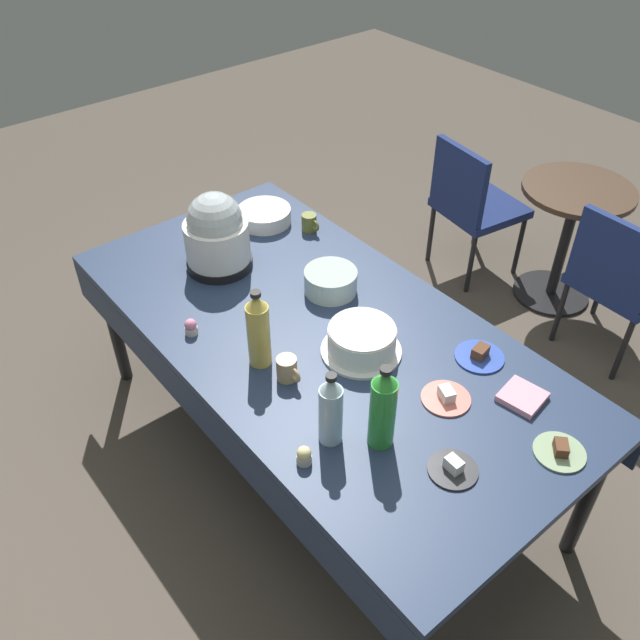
{
  "coord_description": "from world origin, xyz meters",
  "views": [
    {
      "loc": [
        1.54,
        -1.26,
        2.48
      ],
      "look_at": [
        0.0,
        0.0,
        0.8
      ],
      "focal_mm": 37.63,
      "sensor_mm": 36.0,
      "label": 1
    }
  ],
  "objects_px": {
    "dessert_plate_charcoal": "(453,468)",
    "cupcake_vanilla": "(304,456)",
    "cupcake_cocoa": "(191,327)",
    "coffee_mug_tan": "(287,369)",
    "cupcake_berry": "(207,219)",
    "soda_bottle_ginger_ale": "(259,331)",
    "maroon_chair_right": "(619,277)",
    "glass_salad_bowl": "(331,281)",
    "maroon_chair_left": "(472,201)",
    "round_cafe_table": "(570,223)",
    "soda_bottle_lime_soda": "(383,409)",
    "dessert_plate_coral": "(446,397)",
    "slow_cooker": "(216,234)",
    "potluck_table": "(320,341)",
    "ceramic_snack_bowl": "(264,215)",
    "frosted_layer_cake": "(362,341)",
    "dessert_plate_sage": "(560,451)",
    "dessert_plate_cobalt": "(480,355)",
    "coffee_mug_olive": "(309,223)",
    "soda_bottle_water": "(331,410)"
  },
  "relations": [
    {
      "from": "maroon_chair_right",
      "to": "frosted_layer_cake",
      "type": "bearing_deg",
      "value": -97.33
    },
    {
      "from": "potluck_table",
      "to": "cupcake_vanilla",
      "type": "xyz_separation_m",
      "value": [
        0.47,
        -0.45,
        0.09
      ]
    },
    {
      "from": "soda_bottle_ginger_ale",
      "to": "maroon_chair_right",
      "type": "bearing_deg",
      "value": 78.2
    },
    {
      "from": "slow_cooker",
      "to": "cupcake_cocoa",
      "type": "xyz_separation_m",
      "value": [
        0.31,
        -0.33,
        -0.13
      ]
    },
    {
      "from": "cupcake_berry",
      "to": "maroon_chair_right",
      "type": "xyz_separation_m",
      "value": [
        1.34,
        1.54,
        -0.29
      ]
    },
    {
      "from": "slow_cooker",
      "to": "dessert_plate_charcoal",
      "type": "distance_m",
      "value": 1.41
    },
    {
      "from": "dessert_plate_charcoal",
      "to": "cupcake_vanilla",
      "type": "relative_size",
      "value": 2.4
    },
    {
      "from": "dessert_plate_sage",
      "to": "maroon_chair_right",
      "type": "relative_size",
      "value": 0.2
    },
    {
      "from": "cupcake_cocoa",
      "to": "dessert_plate_cobalt",
      "type": "bearing_deg",
      "value": 43.67
    },
    {
      "from": "dessert_plate_coral",
      "to": "soda_bottle_lime_soda",
      "type": "relative_size",
      "value": 0.53
    },
    {
      "from": "cupcake_cocoa",
      "to": "cupcake_vanilla",
      "type": "xyz_separation_m",
      "value": [
        0.77,
        -0.05,
        0.0
      ]
    },
    {
      "from": "ceramic_snack_bowl",
      "to": "maroon_chair_left",
      "type": "bearing_deg",
      "value": 80.14
    },
    {
      "from": "dessert_plate_charcoal",
      "to": "cupcake_cocoa",
      "type": "distance_m",
      "value": 1.13
    },
    {
      "from": "slow_cooker",
      "to": "soda_bottle_water",
      "type": "bearing_deg",
      "value": -13.2
    },
    {
      "from": "ceramic_snack_bowl",
      "to": "soda_bottle_ginger_ale",
      "type": "relative_size",
      "value": 0.78
    },
    {
      "from": "dessert_plate_coral",
      "to": "dessert_plate_sage",
      "type": "relative_size",
      "value": 1.03
    },
    {
      "from": "potluck_table",
      "to": "frosted_layer_cake",
      "type": "distance_m",
      "value": 0.23
    },
    {
      "from": "maroon_chair_right",
      "to": "round_cafe_table",
      "type": "relative_size",
      "value": 1.18
    },
    {
      "from": "dessert_plate_coral",
      "to": "maroon_chair_right",
      "type": "distance_m",
      "value": 1.53
    },
    {
      "from": "soda_bottle_ginger_ale",
      "to": "coffee_mug_olive",
      "type": "xyz_separation_m",
      "value": [
        -0.6,
        0.7,
        -0.11
      ]
    },
    {
      "from": "dessert_plate_cobalt",
      "to": "soda_bottle_ginger_ale",
      "type": "bearing_deg",
      "value": -127.45
    },
    {
      "from": "soda_bottle_lime_soda",
      "to": "maroon_chair_left",
      "type": "relative_size",
      "value": 0.39
    },
    {
      "from": "ceramic_snack_bowl",
      "to": "maroon_chair_left",
      "type": "height_order",
      "value": "maroon_chair_left"
    },
    {
      "from": "dessert_plate_coral",
      "to": "maroon_chair_left",
      "type": "bearing_deg",
      "value": 127.06
    },
    {
      "from": "potluck_table",
      "to": "glass_salad_bowl",
      "type": "relative_size",
      "value": 9.87
    },
    {
      "from": "coffee_mug_olive",
      "to": "maroon_chair_right",
      "type": "bearing_deg",
      "value": 49.97
    },
    {
      "from": "cupcake_vanilla",
      "to": "cupcake_berry",
      "type": "bearing_deg",
      "value": 160.01
    },
    {
      "from": "cupcake_vanilla",
      "to": "coffee_mug_olive",
      "type": "distance_m",
      "value": 1.37
    },
    {
      "from": "dessert_plate_charcoal",
      "to": "dessert_plate_coral",
      "type": "bearing_deg",
      "value": 136.72
    },
    {
      "from": "cupcake_berry",
      "to": "soda_bottle_ginger_ale",
      "type": "xyz_separation_m",
      "value": [
        0.94,
        -0.35,
        0.12
      ]
    },
    {
      "from": "cupcake_vanilla",
      "to": "round_cafe_table",
      "type": "height_order",
      "value": "cupcake_vanilla"
    },
    {
      "from": "dessert_plate_cobalt",
      "to": "dessert_plate_sage",
      "type": "distance_m",
      "value": 0.48
    },
    {
      "from": "glass_salad_bowl",
      "to": "maroon_chair_left",
      "type": "relative_size",
      "value": 0.26
    },
    {
      "from": "cupcake_vanilla",
      "to": "coffee_mug_olive",
      "type": "relative_size",
      "value": 0.62
    },
    {
      "from": "cupcake_cocoa",
      "to": "coffee_mug_tan",
      "type": "distance_m",
      "value": 0.46
    },
    {
      "from": "dessert_plate_coral",
      "to": "maroon_chair_left",
      "type": "xyz_separation_m",
      "value": [
        -1.13,
        1.49,
        -0.27
      ]
    },
    {
      "from": "dessert_plate_coral",
      "to": "maroon_chair_right",
      "type": "height_order",
      "value": "maroon_chair_right"
    },
    {
      "from": "cupcake_berry",
      "to": "soda_bottle_ginger_ale",
      "type": "relative_size",
      "value": 0.21
    },
    {
      "from": "soda_bottle_ginger_ale",
      "to": "dessert_plate_cobalt",
      "type": "bearing_deg",
      "value": 52.55
    },
    {
      "from": "coffee_mug_tan",
      "to": "round_cafe_table",
      "type": "xyz_separation_m",
      "value": [
        -0.18,
        2.09,
        -0.3
      ]
    },
    {
      "from": "soda_bottle_ginger_ale",
      "to": "cupcake_cocoa",
      "type": "bearing_deg",
      "value": -159.06
    },
    {
      "from": "cupcake_vanilla",
      "to": "round_cafe_table",
      "type": "relative_size",
      "value": 0.09
    },
    {
      "from": "dessert_plate_cobalt",
      "to": "cupcake_cocoa",
      "type": "xyz_separation_m",
      "value": [
        -0.8,
        -0.76,
        0.02
      ]
    },
    {
      "from": "dessert_plate_charcoal",
      "to": "dessert_plate_coral",
      "type": "xyz_separation_m",
      "value": [
        -0.22,
        0.21,
        -0.0
      ]
    },
    {
      "from": "frosted_layer_cake",
      "to": "coffee_mug_tan",
      "type": "height_order",
      "value": "frosted_layer_cake"
    },
    {
      "from": "dessert_plate_coral",
      "to": "maroon_chair_right",
      "type": "xyz_separation_m",
      "value": [
        -0.17,
        1.49,
        -0.27
      ]
    },
    {
      "from": "coffee_mug_tan",
      "to": "slow_cooker",
      "type": "bearing_deg",
      "value": 165.74
    },
    {
      "from": "frosted_layer_cake",
      "to": "ceramic_snack_bowl",
      "type": "bearing_deg",
      "value": 165.46
    },
    {
      "from": "dessert_plate_charcoal",
      "to": "soda_bottle_ginger_ale",
      "type": "distance_m",
      "value": 0.82
    },
    {
      "from": "soda_bottle_lime_soda",
      "to": "maroon_chair_right",
      "type": "xyz_separation_m",
      "value": [
        -0.16,
        1.8,
        -0.41
      ]
    }
  ]
}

